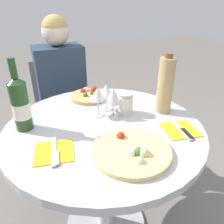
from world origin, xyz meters
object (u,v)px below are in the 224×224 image
(wine_bottle, at_px, (20,104))
(seated_diner, at_px, (65,106))
(chair_behind_diner, at_px, (63,111))
(tall_carafe, at_px, (165,85))
(dining_table, at_px, (104,150))
(pizza_large, at_px, (132,151))

(wine_bottle, bearing_deg, seated_diner, 63.05)
(chair_behind_diner, relative_size, wine_bottle, 2.51)
(chair_behind_diner, height_order, tall_carafe, tall_carafe)
(dining_table, xyz_separation_m, pizza_large, (0.02, -0.25, 0.17))
(dining_table, relative_size, pizza_large, 3.01)
(pizza_large, bearing_deg, seated_diner, 94.74)
(dining_table, relative_size, tall_carafe, 3.05)
(wine_bottle, bearing_deg, pizza_large, -44.10)
(dining_table, distance_m, tall_carafe, 0.46)
(seated_diner, xyz_separation_m, tall_carafe, (0.40, -0.68, 0.35))
(seated_diner, bearing_deg, dining_table, 94.63)
(wine_bottle, height_order, tall_carafe, wine_bottle)
(dining_table, height_order, pizza_large, pizza_large)
(pizza_large, relative_size, wine_bottle, 0.95)
(seated_diner, relative_size, wine_bottle, 3.56)
(chair_behind_diner, bearing_deg, dining_table, 93.84)
(seated_diner, bearing_deg, tall_carafe, 120.37)
(dining_table, bearing_deg, wine_bottle, 161.85)
(wine_bottle, bearing_deg, chair_behind_diner, 67.82)
(pizza_large, xyz_separation_m, wine_bottle, (-0.37, 0.36, 0.11))
(chair_behind_diner, distance_m, pizza_large, 1.14)
(seated_diner, xyz_separation_m, pizza_large, (0.08, -0.94, 0.21))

